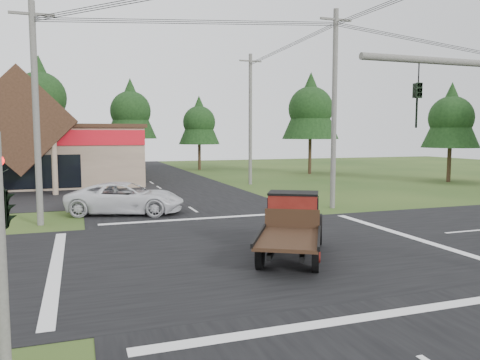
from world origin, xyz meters
name	(u,v)px	position (x,y,z in m)	size (l,w,h in m)	color
ground	(255,250)	(0.00, 0.00, 0.00)	(120.00, 120.00, 0.00)	#243F16
road_ns	(255,250)	(0.00, 0.00, 0.01)	(12.00, 120.00, 0.02)	black
road_ew	(255,250)	(0.00, 0.00, 0.01)	(120.00, 12.00, 0.02)	black
utility_pole_nw	(36,112)	(-8.00, 8.00, 5.39)	(2.00, 0.30, 10.50)	#595651
utility_pole_ne	(334,108)	(8.00, 8.00, 5.89)	(2.00, 0.30, 11.50)	#595651
utility_pole_n	(250,118)	(8.00, 22.00, 5.74)	(2.00, 0.30, 11.20)	#595651
tree_row_c	(40,95)	(-10.00, 41.00, 8.72)	(7.28, 7.28, 13.13)	#332316
tree_row_d	(131,109)	(0.00, 42.00, 7.38)	(6.16, 6.16, 11.11)	#332316
tree_row_e	(199,121)	(8.00, 40.00, 6.03)	(5.04, 5.04, 9.09)	#332316
tree_side_ne	(311,107)	(18.00, 30.00, 7.38)	(6.16, 6.16, 11.11)	#332316
tree_side_e_near	(451,116)	(26.00, 18.00, 6.03)	(5.04, 5.04, 9.09)	#332316
antique_flatbed_truck	(291,227)	(0.80, -1.47, 1.13)	(2.07, 5.41, 2.26)	#55100C
white_pickup	(126,198)	(-3.76, 9.95, 0.87)	(2.89, 6.27, 1.74)	silver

